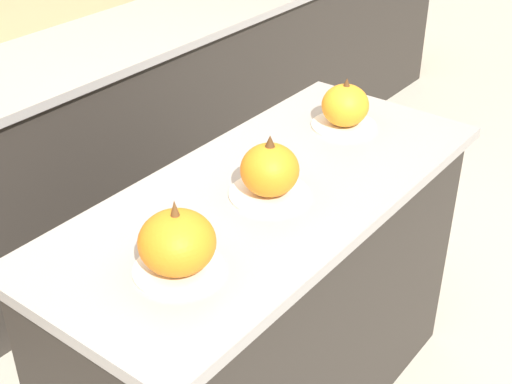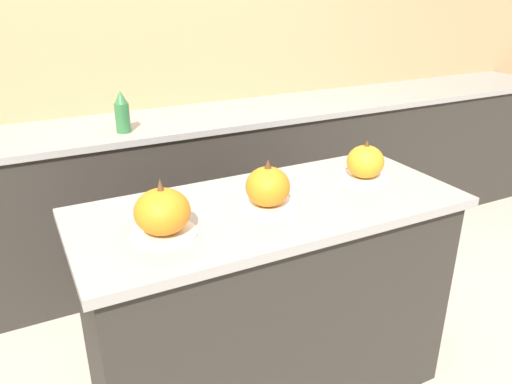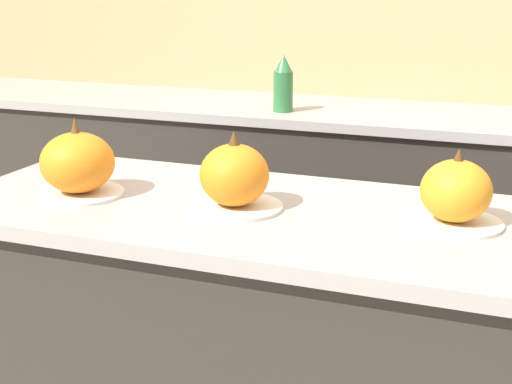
{
  "view_description": "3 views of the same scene",
  "coord_description": "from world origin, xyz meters",
  "px_view_note": "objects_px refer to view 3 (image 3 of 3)",
  "views": [
    {
      "loc": [
        -1.35,
        -1.0,
        1.91
      ],
      "look_at": [
        -0.07,
        -0.01,
        0.91
      ],
      "focal_mm": 50.0,
      "sensor_mm": 36.0,
      "label": 1
    },
    {
      "loc": [
        -0.81,
        -1.46,
        1.64
      ],
      "look_at": [
        -0.04,
        0.04,
        0.92
      ],
      "focal_mm": 35.0,
      "sensor_mm": 36.0,
      "label": 2
    },
    {
      "loc": [
        0.57,
        -1.47,
        1.39
      ],
      "look_at": [
        0.01,
        0.02,
        0.92
      ],
      "focal_mm": 50.0,
      "sensor_mm": 36.0,
      "label": 3
    }
  ],
  "objects_px": {
    "pumpkin_cake_left": "(78,165)",
    "pumpkin_cake_right": "(456,194)",
    "bottle_tall": "(283,84)",
    "pumpkin_cake_center": "(234,178)"
  },
  "relations": [
    {
      "from": "pumpkin_cake_center",
      "to": "pumpkin_cake_right",
      "type": "xyz_separation_m",
      "value": [
        0.48,
        0.06,
        -0.0
      ]
    },
    {
      "from": "pumpkin_cake_right",
      "to": "bottle_tall",
      "type": "height_order",
      "value": "bottle_tall"
    },
    {
      "from": "pumpkin_cake_left",
      "to": "pumpkin_cake_right",
      "type": "xyz_separation_m",
      "value": [
        0.88,
        0.1,
        -0.01
      ]
    },
    {
      "from": "pumpkin_cake_right",
      "to": "pumpkin_cake_left",
      "type": "bearing_deg",
      "value": -173.67
    },
    {
      "from": "pumpkin_cake_center",
      "to": "pumpkin_cake_right",
      "type": "height_order",
      "value": "pumpkin_cake_center"
    },
    {
      "from": "bottle_tall",
      "to": "pumpkin_cake_left",
      "type": "bearing_deg",
      "value": -97.16
    },
    {
      "from": "pumpkin_cake_left",
      "to": "bottle_tall",
      "type": "relative_size",
      "value": 1.0
    },
    {
      "from": "pumpkin_cake_right",
      "to": "bottle_tall",
      "type": "distance_m",
      "value": 1.27
    },
    {
      "from": "bottle_tall",
      "to": "pumpkin_cake_right",
      "type": "bearing_deg",
      "value": -54.52
    },
    {
      "from": "pumpkin_cake_left",
      "to": "pumpkin_cake_right",
      "type": "bearing_deg",
      "value": 6.33
    }
  ]
}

